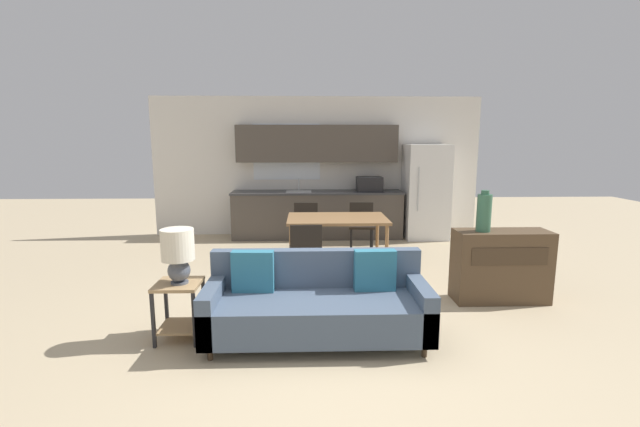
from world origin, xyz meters
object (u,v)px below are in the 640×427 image
Objects in this scene: refrigerator at (425,192)px; table_lamp at (178,252)px; vase at (484,212)px; dining_chair_far_right at (361,223)px; dining_chair_far_left at (306,224)px; dining_table at (337,222)px; dining_chair_near_left at (306,249)px; side_table at (179,302)px; credenza at (501,266)px; couch at (317,304)px.

table_lamp is at bearing -129.46° from refrigerator.
vase is 0.57× the size of dining_chair_far_right.
vase is at bearing -47.61° from dining_chair_far_left.
dining_chair_far_right is (2.10, 3.15, -0.37)m from table_lamp.
refrigerator is at bearing 46.16° from dining_table.
refrigerator is 5.45m from table_lamp.
vase is 2.20m from dining_chair_near_left.
credenza is (3.47, 0.88, 0.05)m from side_table.
refrigerator is at bearing -132.78° from dining_chair_near_left.
couch is 1.38m from table_lamp.
side_table is at bearing -110.14° from dining_chair_far_left.
vase is (-0.26, -3.34, 0.17)m from refrigerator.
vase reaches higher than table_lamp.
dining_table is 1.75× the size of dining_chair_far_left.
refrigerator is 4.77m from couch.
credenza is 2.63m from dining_chair_far_right.
table_lamp is at bearing 49.17° from dining_chair_near_left.
side_table is 0.67× the size of dining_chair_near_left.
dining_chair_far_left and dining_chair_far_right have the same top height.
refrigerator reaches higher than dining_table.
dining_chair_far_left is at bearing 92.00° from couch.
dining_chair_far_right is (0.93, 0.00, 0.00)m from dining_chair_far_left.
credenza reaches higher than side_table.
table_lamp is 3.81m from dining_chair_far_right.
dining_chair_near_left is (-2.29, -2.72, -0.41)m from refrigerator.
dining_table is (-1.83, -1.90, -0.21)m from refrigerator.
credenza is 0.69m from vase.
dining_table is 1.34× the size of credenza.
couch is at bearing -0.63° from side_table.
dining_chair_far_left is (-2.03, 2.28, -0.57)m from vase.
dining_chair_far_right is at bearing 115.72° from vase.
couch is at bearing -157.73° from credenza.
dining_chair_far_left and dining_chair_near_left have the same top height.
dining_chair_far_right is at bearing 61.14° from dining_table.
side_table is 3.41m from vase.
dining_table is at bearing 142.23° from credenza.
credenza is 2.28× the size of vase.
dining_chair_far_left reaches higher than dining_table.
vase is (3.20, 0.87, 0.20)m from table_lamp.
refrigerator is 3.35m from credenza.
credenza is at bearing -37.77° from dining_table.
dining_chair_near_left reaches higher than side_table.
side_table is at bearing -119.16° from dining_chair_far_right.
table_lamp reaches higher than side_table.
credenza is (-0.01, -3.31, -0.47)m from refrigerator.
refrigerator is 5.47m from side_table.
dining_chair_near_left is (-0.46, -0.81, -0.20)m from dining_table.
dining_chair_far_left is (1.19, 3.13, 0.12)m from side_table.
vase is at bearing 160.39° from dining_chair_near_left.
table_lamp is (-3.46, -4.21, -0.04)m from refrigerator.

